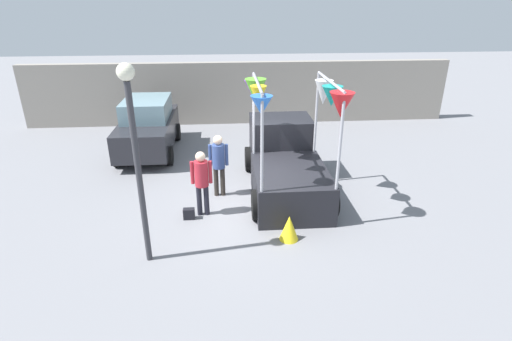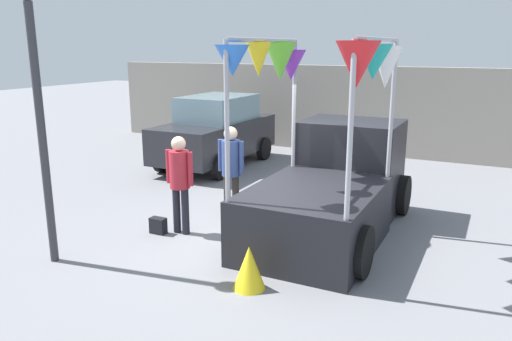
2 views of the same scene
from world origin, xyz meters
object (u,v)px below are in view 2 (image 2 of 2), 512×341
(vendor_truck, at_px, (334,178))
(parked_car, at_px, (216,131))
(person_customer, at_px, (180,176))
(folded_kite_bundle_sunflower, at_px, (249,267))
(person_vendor, at_px, (231,164))
(handbag, at_px, (158,226))
(street_lamp, at_px, (37,84))

(vendor_truck, xyz_separation_m, parked_car, (-4.35, 3.26, 0.01))
(vendor_truck, relative_size, person_customer, 2.40)
(folded_kite_bundle_sunflower, bearing_deg, vendor_truck, 84.04)
(parked_car, relative_size, folded_kite_bundle_sunflower, 6.67)
(vendor_truck, height_order, folded_kite_bundle_sunflower, vendor_truck)
(person_customer, bearing_deg, vendor_truck, 31.58)
(vendor_truck, bearing_deg, person_customer, -148.42)
(person_vendor, bearing_deg, vendor_truck, 10.62)
(person_customer, distance_m, folded_kite_bundle_sunflower, 2.49)
(handbag, bearing_deg, street_lamp, -113.89)
(person_vendor, distance_m, street_lamp, 3.59)
(parked_car, distance_m, person_vendor, 4.39)
(vendor_truck, relative_size, folded_kite_bundle_sunflower, 6.80)
(street_lamp, xyz_separation_m, folded_kite_bundle_sunflower, (3.06, 0.51, -2.34))
(folded_kite_bundle_sunflower, bearing_deg, parked_car, 124.29)
(person_customer, relative_size, street_lamp, 0.42)
(handbag, bearing_deg, person_customer, 29.74)
(vendor_truck, bearing_deg, folded_kite_bundle_sunflower, -95.96)
(parked_car, xyz_separation_m, street_lamp, (1.01, -6.48, 1.70))
(person_vendor, relative_size, folded_kite_bundle_sunflower, 2.92)
(person_vendor, distance_m, folded_kite_bundle_sunflower, 2.93)
(vendor_truck, height_order, street_lamp, street_lamp)
(handbag, xyz_separation_m, folded_kite_bundle_sunflower, (2.34, -1.10, 0.16))
(person_customer, height_order, person_vendor, person_vendor)
(person_customer, bearing_deg, parked_car, 114.00)
(person_customer, relative_size, folded_kite_bundle_sunflower, 2.84)
(person_vendor, xyz_separation_m, street_lamp, (-1.48, -2.86, 1.58))
(vendor_truck, xyz_separation_m, street_lamp, (-3.34, -3.21, 1.71))
(parked_car, xyz_separation_m, person_vendor, (2.49, -3.61, 0.12))
(parked_car, bearing_deg, person_vendor, -55.47)
(parked_car, bearing_deg, street_lamp, -81.14)
(parked_car, xyz_separation_m, folded_kite_bundle_sunflower, (4.07, -5.96, -0.64))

